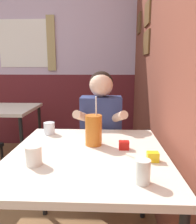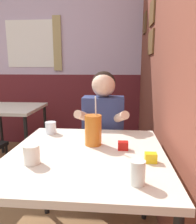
{
  "view_description": "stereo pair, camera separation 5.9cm",
  "coord_description": "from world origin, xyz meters",
  "px_view_note": "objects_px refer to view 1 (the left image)",
  "views": [
    {
      "loc": [
        0.89,
        -0.79,
        1.22
      ],
      "look_at": [
        0.83,
        0.57,
        0.93
      ],
      "focal_mm": 35.0,
      "sensor_mm": 36.0,
      "label": 1
    },
    {
      "loc": [
        0.95,
        -0.79,
        1.22
      ],
      "look_at": [
        0.83,
        0.57,
        0.93
      ],
      "focal_mm": 35.0,
      "sensor_mm": 36.0,
      "label": 2
    }
  ],
  "objects_px": {
    "cocktail_pitcher": "(94,130)",
    "background_table": "(5,115)",
    "person_seated": "(101,138)",
    "main_table": "(88,163)"
  },
  "relations": [
    {
      "from": "cocktail_pitcher",
      "to": "background_table",
      "type": "bearing_deg",
      "value": 133.41
    },
    {
      "from": "background_table",
      "to": "main_table",
      "type": "bearing_deg",
      "value": -50.07
    },
    {
      "from": "main_table",
      "to": "person_seated",
      "type": "height_order",
      "value": "person_seated"
    },
    {
      "from": "main_table",
      "to": "cocktail_pitcher",
      "type": "xyz_separation_m",
      "value": [
        0.03,
        0.13,
        0.16
      ]
    },
    {
      "from": "main_table",
      "to": "background_table",
      "type": "relative_size",
      "value": 1.28
    },
    {
      "from": "background_table",
      "to": "cocktail_pitcher",
      "type": "relative_size",
      "value": 2.37
    },
    {
      "from": "person_seated",
      "to": "cocktail_pitcher",
      "type": "distance_m",
      "value": 0.54
    },
    {
      "from": "background_table",
      "to": "person_seated",
      "type": "bearing_deg",
      "value": -31.58
    },
    {
      "from": "background_table",
      "to": "person_seated",
      "type": "height_order",
      "value": "person_seated"
    },
    {
      "from": "main_table",
      "to": "person_seated",
      "type": "distance_m",
      "value": 0.63
    }
  ]
}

